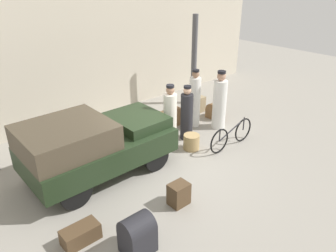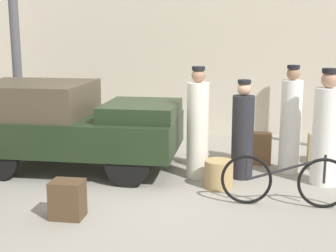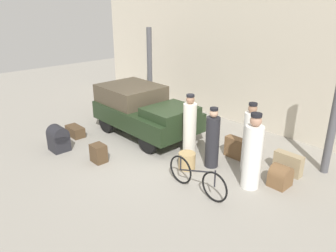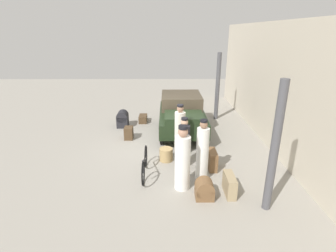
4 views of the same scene
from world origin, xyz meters
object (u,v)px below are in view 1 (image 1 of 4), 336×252
at_px(suitcase_black_upright, 215,111).
at_px(trunk_large_brown, 196,106).
at_px(porter_lifting_near_truck, 170,120).
at_px(trunk_barrel_dark, 137,234).
at_px(trunk_umber_medium, 81,234).
at_px(porter_with_bicycle, 220,102).
at_px(suitcase_tan_flat, 179,194).
at_px(trunk_wicker_pale, 171,118).
at_px(wicker_basket, 191,142).
at_px(porter_standing_middle, 187,115).
at_px(truck, 93,144).
at_px(bicycle, 232,135).
at_px(conductor_in_dark_uniform, 195,100).

xyz_separation_m(suitcase_black_upright, trunk_large_brown, (-0.18, 0.70, 0.03)).
height_order(porter_lifting_near_truck, trunk_barrel_dark, porter_lifting_near_truck).
bearing_deg(trunk_large_brown, trunk_umber_medium, -154.69).
height_order(porter_with_bicycle, suitcase_black_upright, porter_with_bicycle).
bearing_deg(suitcase_black_upright, suitcase_tan_flat, -147.96).
distance_m(trunk_wicker_pale, trunk_large_brown, 1.44).
height_order(wicker_basket, porter_with_bicycle, porter_with_bicycle).
height_order(porter_standing_middle, trunk_wicker_pale, porter_standing_middle).
bearing_deg(porter_with_bicycle, wicker_basket, -164.99).
xyz_separation_m(wicker_basket, porter_standing_middle, (0.36, 0.57, 0.53)).
bearing_deg(porter_with_bicycle, trunk_large_brown, 77.11).
height_order(truck, porter_with_bicycle, porter_with_bicycle).
bearing_deg(trunk_wicker_pale, trunk_umber_medium, -150.40).
bearing_deg(trunk_wicker_pale, porter_standing_middle, -101.05).
distance_m(bicycle, porter_standing_middle, 1.41).
distance_m(porter_lifting_near_truck, conductor_in_dark_uniform, 1.65).
xyz_separation_m(truck, porter_lifting_near_truck, (2.29, -0.20, 0.00)).
height_order(porter_with_bicycle, conductor_in_dark_uniform, conductor_in_dark_uniform).
bearing_deg(wicker_basket, trunk_wicker_pale, 70.08).
height_order(wicker_basket, conductor_in_dark_uniform, conductor_in_dark_uniform).
relative_size(wicker_basket, porter_lifting_near_truck, 0.24).
height_order(suitcase_black_upright, trunk_umber_medium, suitcase_black_upright).
xyz_separation_m(suitcase_black_upright, trunk_umber_medium, (-6.15, -2.12, -0.08)).
relative_size(truck, porter_lifting_near_truck, 1.90).
distance_m(conductor_in_dark_uniform, suitcase_black_upright, 1.14).
distance_m(trunk_wicker_pale, trunk_barrel_dark, 5.20).
relative_size(bicycle, suitcase_tan_flat, 3.52).
relative_size(wicker_basket, conductor_in_dark_uniform, 0.24).
bearing_deg(porter_standing_middle, suitcase_tan_flat, -137.21).
distance_m(conductor_in_dark_uniform, trunk_large_brown, 1.17).
bearing_deg(suitcase_black_upright, trunk_wicker_pale, 163.96).
relative_size(suitcase_tan_flat, suitcase_black_upright, 0.92).
xyz_separation_m(trunk_barrel_dark, suitcase_tan_flat, (1.44, 0.47, -0.13)).
relative_size(truck, suitcase_black_upright, 6.47).
bearing_deg(trunk_barrel_dark, truck, 75.69).
bearing_deg(porter_with_bicycle, suitcase_tan_flat, -151.14).
bearing_deg(trunk_wicker_pale, porter_with_bicycle, -42.18).
xyz_separation_m(porter_lifting_near_truck, suitcase_black_upright, (2.51, 0.53, -0.61)).
bearing_deg(trunk_umber_medium, porter_lifting_near_truck, 23.64).
height_order(bicycle, trunk_umber_medium, bicycle).
bearing_deg(conductor_in_dark_uniform, bicycle, -97.57).
distance_m(bicycle, trunk_large_brown, 2.56).
distance_m(trunk_barrel_dark, trunk_large_brown, 6.46).
bearing_deg(bicycle, conductor_in_dark_uniform, 82.43).
xyz_separation_m(trunk_wicker_pale, trunk_umber_medium, (-4.55, -2.58, -0.13)).
distance_m(porter_standing_middle, suitcase_tan_flat, 3.13).
bearing_deg(conductor_in_dark_uniform, trunk_wicker_pale, 146.80).
xyz_separation_m(porter_lifting_near_truck, conductor_in_dark_uniform, (1.55, 0.57, -0.00)).
bearing_deg(suitcase_tan_flat, conductor_in_dark_uniform, 39.86).
xyz_separation_m(trunk_umber_medium, trunk_large_brown, (5.97, 2.82, 0.11)).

